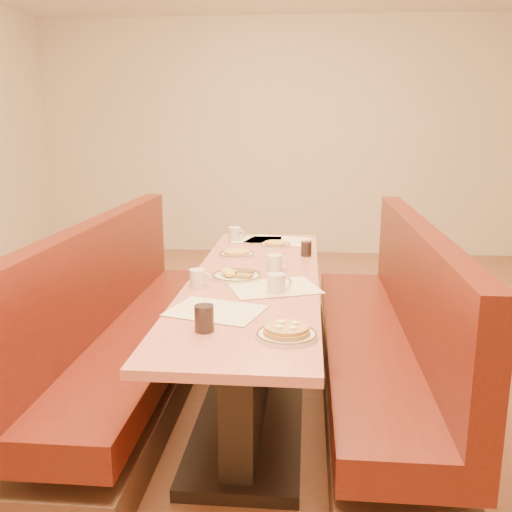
# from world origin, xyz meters

# --- Properties ---
(ground) EXTENTS (8.00, 8.00, 0.00)m
(ground) POSITION_xyz_m (0.00, 0.00, 0.00)
(ground) COLOR #9E6647
(ground) RESTS_ON ground
(room_envelope) EXTENTS (6.04, 8.04, 2.82)m
(room_envelope) POSITION_xyz_m (0.00, 0.00, 1.93)
(room_envelope) COLOR beige
(room_envelope) RESTS_ON ground
(diner_table) EXTENTS (0.70, 2.50, 0.75)m
(diner_table) POSITION_xyz_m (0.00, 0.00, 0.37)
(diner_table) COLOR black
(diner_table) RESTS_ON ground
(booth_left) EXTENTS (0.55, 2.50, 1.05)m
(booth_left) POSITION_xyz_m (-0.73, 0.00, 0.36)
(booth_left) COLOR #4C3326
(booth_left) RESTS_ON ground
(booth_right) EXTENTS (0.55, 2.50, 1.05)m
(booth_right) POSITION_xyz_m (0.73, 0.00, 0.36)
(booth_right) COLOR #4C3326
(booth_right) RESTS_ON ground
(placemat_near_left) EXTENTS (0.47, 0.41, 0.00)m
(placemat_near_left) POSITION_xyz_m (-0.12, -0.60, 0.75)
(placemat_near_left) COLOR beige
(placemat_near_left) RESTS_ON diner_table
(placemat_near_right) EXTENTS (0.52, 0.46, 0.00)m
(placemat_near_right) POSITION_xyz_m (0.12, -0.21, 0.75)
(placemat_near_right) COLOR beige
(placemat_near_right) RESTS_ON diner_table
(placemat_far_left) EXTENTS (0.35, 0.26, 0.00)m
(placemat_far_left) POSITION_xyz_m (-0.08, 1.01, 0.75)
(placemat_far_left) COLOR beige
(placemat_far_left) RESTS_ON diner_table
(placemat_far_right) EXTENTS (0.50, 0.42, 0.00)m
(placemat_far_right) POSITION_xyz_m (0.08, 1.00, 0.75)
(placemat_far_right) COLOR beige
(placemat_far_right) RESTS_ON diner_table
(pancake_plate) EXTENTS (0.25, 0.25, 0.06)m
(pancake_plate) POSITION_xyz_m (0.21, -0.89, 0.77)
(pancake_plate) COLOR silver
(pancake_plate) RESTS_ON diner_table
(eggs_plate) EXTENTS (0.27, 0.27, 0.06)m
(eggs_plate) POSITION_xyz_m (-0.10, -0.03, 0.77)
(eggs_plate) COLOR silver
(eggs_plate) RESTS_ON diner_table
(extra_plate_mid) EXTENTS (0.21, 0.21, 0.04)m
(extra_plate_mid) POSITION_xyz_m (0.07, 0.81, 0.76)
(extra_plate_mid) COLOR silver
(extra_plate_mid) RESTS_ON diner_table
(extra_plate_far) EXTENTS (0.23, 0.23, 0.05)m
(extra_plate_far) POSITION_xyz_m (-0.16, 0.49, 0.77)
(extra_plate_far) COLOR silver
(extra_plate_far) RESTS_ON diner_table
(coffee_mug_a) EXTENTS (0.13, 0.09, 0.10)m
(coffee_mug_a) POSITION_xyz_m (0.14, -0.29, 0.80)
(coffee_mug_a) COLOR silver
(coffee_mug_a) RESTS_ON diner_table
(coffee_mug_b) EXTENTS (0.12, 0.08, 0.09)m
(coffee_mug_b) POSITION_xyz_m (-0.28, -0.20, 0.80)
(coffee_mug_b) COLOR silver
(coffee_mug_b) RESTS_ON diner_table
(coffee_mug_c) EXTENTS (0.13, 0.09, 0.10)m
(coffee_mug_c) POSITION_xyz_m (0.10, 0.13, 0.80)
(coffee_mug_c) COLOR silver
(coffee_mug_c) RESTS_ON diner_table
(coffee_mug_d) EXTENTS (0.13, 0.09, 0.10)m
(coffee_mug_d) POSITION_xyz_m (-0.23, 0.99, 0.80)
(coffee_mug_d) COLOR silver
(coffee_mug_d) RESTS_ON diner_table
(soda_tumbler_near) EXTENTS (0.08, 0.08, 0.11)m
(soda_tumbler_near) POSITION_xyz_m (-0.13, -0.85, 0.80)
(soda_tumbler_near) COLOR black
(soda_tumbler_near) RESTS_ON diner_table
(soda_tumbler_mid) EXTENTS (0.07, 0.07, 0.09)m
(soda_tumbler_mid) POSITION_xyz_m (0.28, 0.55, 0.80)
(soda_tumbler_mid) COLOR black
(soda_tumbler_mid) RESTS_ON diner_table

